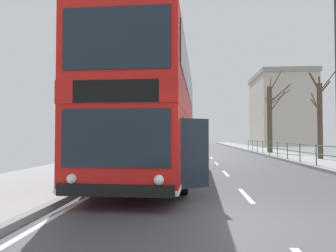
{
  "coord_description": "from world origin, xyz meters",
  "views": [
    {
      "loc": [
        -1.37,
        -5.59,
        1.51
      ],
      "look_at": [
        -2.26,
        6.01,
        1.9
      ],
      "focal_mm": 33.47,
      "sensor_mm": 36.0,
      "label": 1
    }
  ],
  "objects": [
    {
      "name": "bare_tree_far_01",
      "position": [
        5.41,
        22.15,
        3.2
      ],
      "size": [
        1.95,
        2.8,
        6.93
      ],
      "color": "#4C3D2D",
      "rests_on": "ground"
    },
    {
      "name": "background_building_00",
      "position": [
        13.41,
        47.65,
        5.97
      ],
      "size": [
        8.56,
        12.31,
        11.89
      ],
      "color": "#B2A899",
      "rests_on": "ground"
    },
    {
      "name": "double_decker_bus_main",
      "position": [
        -2.73,
        6.16,
        2.3
      ],
      "size": [
        3.2,
        11.59,
        4.39
      ],
      "color": "red",
      "rests_on": "ground"
    },
    {
      "name": "pedestrian_railing_far_kerb",
      "position": [
        4.45,
        14.07,
        0.82
      ],
      "size": [
        0.05,
        26.77,
        1.01
      ],
      "color": "#236B4C",
      "rests_on": "ground"
    },
    {
      "name": "ground",
      "position": [
        -0.72,
        -0.0,
        0.04
      ],
      "size": [
        15.8,
        140.0,
        0.2
      ],
      "color": "#45454A"
    },
    {
      "name": "bare_tree_far_00",
      "position": [
        6.56,
        14.49,
        2.8
      ],
      "size": [
        1.93,
        2.56,
        5.5
      ],
      "color": "#4C3D2D",
      "rests_on": "ground"
    }
  ]
}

